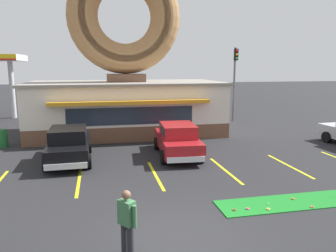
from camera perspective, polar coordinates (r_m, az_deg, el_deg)
ground_plane at (r=8.84m, az=0.85°, el=-19.00°), size 160.00×160.00×0.00m
donut_shop_building at (r=21.54m, az=-7.34°, el=8.66°), size 12.30×6.75×10.96m
putting_mat at (r=11.46m, az=19.95°, el=-12.46°), size 4.57×1.25×0.03m
mini_donut_near_left at (r=11.36m, az=23.84°, el=-12.74°), size 0.13×0.13×0.04m
mini_donut_near_right at (r=10.44m, az=11.49°, el=-14.10°), size 0.13×0.13×0.04m
mini_donut_mid_left at (r=10.60m, az=13.68°, el=-13.80°), size 0.13×0.13×0.04m
mini_donut_mid_centre at (r=10.75m, az=17.05°, el=-13.64°), size 0.13×0.13×0.04m
mini_donut_far_left at (r=11.77m, az=20.94°, el=-11.73°), size 0.13×0.13×0.04m
golf_ball at (r=11.12m, az=16.96°, el=-12.78°), size 0.04×0.04×0.04m
car_red at (r=16.00m, az=1.67°, el=-2.16°), size 2.21×4.66×1.60m
car_black at (r=15.70m, az=-16.90°, el=-2.86°), size 2.04×4.59×1.60m
pedestrian_blue_sweater_man at (r=7.82m, az=-7.17°, el=-15.97°), size 0.43×0.48×1.59m
trash_bin at (r=19.90m, az=-26.89°, el=-1.92°), size 0.57×0.57×0.97m
traffic_light_pole at (r=26.70m, az=11.56°, el=8.78°), size 0.28×0.47×5.80m
parking_stripe_mid_left at (r=13.26m, az=-15.23°, el=-9.09°), size 0.12×3.60×0.01m
parking_stripe_centre at (r=13.41m, az=-2.20°, el=-8.51°), size 0.12×3.60×0.01m
parking_stripe_mid_right at (r=14.21m, az=9.91°, el=-7.57°), size 0.12×3.60×0.01m
parking_stripe_right at (r=15.55m, az=20.29°, el=-6.50°), size 0.12×3.60×0.01m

